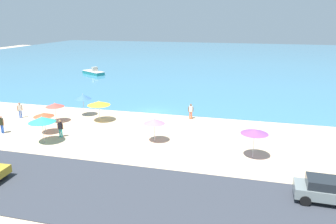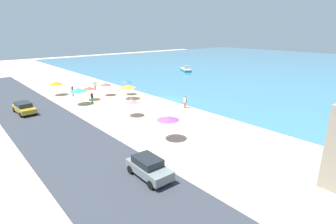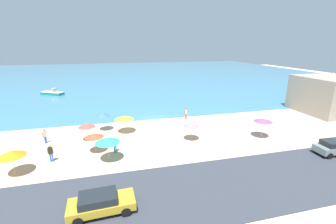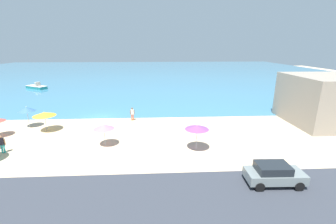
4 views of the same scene
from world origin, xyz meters
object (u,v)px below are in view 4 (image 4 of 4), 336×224
at_px(beach_umbrella_7, 197,127).
at_px(skiff_nearshore, 36,87).
at_px(beach_umbrella_1, 27,109).
at_px(beach_umbrella_0, 44,114).
at_px(bather_3, 2,143).
at_px(parked_car_0, 274,174).
at_px(bather_1, 132,113).
at_px(beach_umbrella_2, 104,127).

bearing_deg(beach_umbrella_7, skiff_nearshore, 133.16).
bearing_deg(beach_umbrella_1, skiff_nearshore, 114.82).
relative_size(beach_umbrella_0, bather_3, 1.45).
bearing_deg(parked_car_0, beach_umbrella_1, 151.08).
height_order(beach_umbrella_7, bather_3, beach_umbrella_7).
distance_m(beach_umbrella_0, skiff_nearshore, 30.85).
bearing_deg(beach_umbrella_7, bather_3, 179.05).
bearing_deg(skiff_nearshore, beach_umbrella_0, -61.81).
bearing_deg(bather_1, beach_umbrella_1, -171.14).
height_order(beach_umbrella_1, bather_1, beach_umbrella_1).
bearing_deg(bather_3, skiff_nearshore, 112.04).
bearing_deg(parked_car_0, beach_umbrella_2, 151.56).
height_order(beach_umbrella_1, parked_car_0, beach_umbrella_1).
bearing_deg(beach_umbrella_1, bather_3, -79.31).
height_order(beach_umbrella_2, skiff_nearshore, beach_umbrella_2).
xyz_separation_m(beach_umbrella_0, beach_umbrella_1, (-2.66, 1.44, 0.21)).
distance_m(bather_1, skiff_nearshore, 33.83).
xyz_separation_m(bather_1, bather_3, (-10.82, -8.75, -0.03)).
bearing_deg(skiff_nearshore, bather_1, -44.79).
xyz_separation_m(bather_1, skiff_nearshore, (-24.01, 23.83, -0.53)).
bearing_deg(beach_umbrella_0, beach_umbrella_1, 151.58).
bearing_deg(beach_umbrella_7, bather_1, 127.03).
relative_size(beach_umbrella_0, beach_umbrella_2, 1.08).
height_order(beach_umbrella_1, beach_umbrella_2, beach_umbrella_1).
bearing_deg(skiff_nearshore, bather_3, -67.96).
distance_m(bather_1, parked_car_0, 18.58).
bearing_deg(bather_1, beach_umbrella_0, -160.60).
bearing_deg(beach_umbrella_2, parked_car_0, -28.44).
height_order(beach_umbrella_7, parked_car_0, beach_umbrella_7).
distance_m(bather_3, skiff_nearshore, 35.15).
relative_size(bather_1, parked_car_0, 0.44).
distance_m(beach_umbrella_1, bather_1, 12.32).
distance_m(parked_car_0, skiff_nearshore, 52.28).
height_order(beach_umbrella_0, beach_umbrella_7, beach_umbrella_7).
relative_size(beach_umbrella_2, bather_3, 1.34).
relative_size(beach_umbrella_1, bather_3, 1.52).
distance_m(bather_1, bather_3, 13.92).
height_order(beach_umbrella_0, bather_1, beach_umbrella_0).
distance_m(beach_umbrella_0, beach_umbrella_2, 8.72).
xyz_separation_m(beach_umbrella_0, parked_car_0, (20.69, -11.46, -1.17)).
bearing_deg(beach_umbrella_7, beach_umbrella_1, 159.29).
bearing_deg(beach_umbrella_2, bather_1, 76.13).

